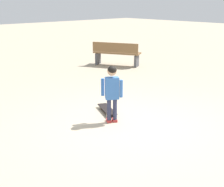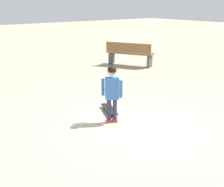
# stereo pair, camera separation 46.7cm
# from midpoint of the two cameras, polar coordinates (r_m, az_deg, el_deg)

# --- Properties ---
(ground_plane) EXTENTS (50.00, 50.00, 0.00)m
(ground_plane) POSITION_cam_midpoint_polar(r_m,az_deg,el_deg) (5.62, 6.73, -6.09)
(ground_plane) COLOR tan
(child_person) EXTENTS (0.28, 0.36, 1.06)m
(child_person) POSITION_cam_midpoint_polar(r_m,az_deg,el_deg) (5.60, 2.39, 1.02)
(child_person) COLOR #2D3351
(child_person) RESTS_ON ground
(skateboard) EXTENTS (0.46, 0.73, 0.07)m
(skateboard) POSITION_cam_midpoint_polar(r_m,az_deg,el_deg) (6.29, 1.65, -2.91)
(skateboard) COLOR black
(skateboard) RESTS_ON ground
(street_bench) EXTENTS (1.12, 1.62, 0.80)m
(street_bench) POSITION_cam_midpoint_polar(r_m,az_deg,el_deg) (10.71, 4.49, 7.25)
(street_bench) COLOR brown
(street_bench) RESTS_ON ground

